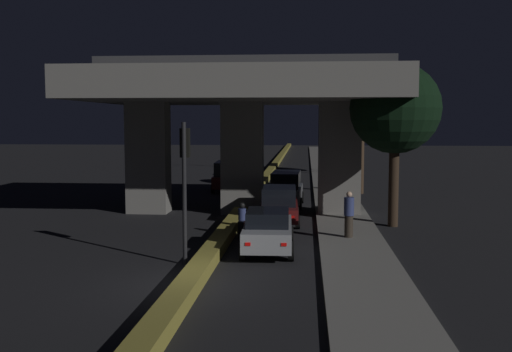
# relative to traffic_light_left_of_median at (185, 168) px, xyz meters

# --- Properties ---
(ground_plane) EXTENTS (200.00, 200.00, 0.00)m
(ground_plane) POSITION_rel_traffic_light_left_of_median_xyz_m (0.73, -2.53, -3.19)
(ground_plane) COLOR black
(median_divider) EXTENTS (0.66, 126.00, 0.43)m
(median_divider) POSITION_rel_traffic_light_left_of_median_xyz_m (0.73, 32.47, -2.97)
(median_divider) COLOR olive
(median_divider) RESTS_ON ground_plane
(sidewalk_right) EXTENTS (2.56, 126.00, 0.13)m
(sidewalk_right) POSITION_rel_traffic_light_left_of_median_xyz_m (5.73, 25.47, -3.13)
(sidewalk_right) COLOR slate
(sidewalk_right) RESTS_ON ground_plane
(elevated_overpass) EXTENTS (15.24, 11.51, 7.97)m
(elevated_overpass) POSITION_rel_traffic_light_left_of_median_xyz_m (0.73, 10.85, 2.64)
(elevated_overpass) COLOR slate
(elevated_overpass) RESTS_ON ground_plane
(traffic_light_left_of_median) EXTENTS (0.30, 0.49, 4.67)m
(traffic_light_left_of_median) POSITION_rel_traffic_light_left_of_median_xyz_m (0.00, 0.00, 0.00)
(traffic_light_left_of_median) COLOR black
(traffic_light_left_of_median) RESTS_ON ground_plane
(street_lamp) EXTENTS (2.60, 0.32, 8.24)m
(street_lamp) POSITION_rel_traffic_light_left_of_median_xyz_m (4.97, 34.63, 1.70)
(street_lamp) COLOR #2D2D30
(street_lamp) RESTS_ON ground_plane
(car_silver_lead) EXTENTS (1.94, 4.33, 1.55)m
(car_silver_lead) POSITION_rel_traffic_light_left_of_median_xyz_m (2.60, 2.00, -2.38)
(car_silver_lead) COLOR gray
(car_silver_lead) RESTS_ON ground_plane
(car_dark_red_second) EXTENTS (1.97, 4.16, 1.70)m
(car_dark_red_second) POSITION_rel_traffic_light_left_of_median_xyz_m (2.72, 8.05, -2.32)
(car_dark_red_second) COLOR #591414
(car_dark_red_second) RESTS_ON ground_plane
(car_grey_third) EXTENTS (1.96, 4.35, 1.91)m
(car_grey_third) POSITION_rel_traffic_light_left_of_median_xyz_m (2.84, 13.70, -2.18)
(car_grey_third) COLOR #515459
(car_grey_third) RESTS_ON ground_plane
(car_dark_red_lead_oncoming) EXTENTS (2.03, 4.74, 1.99)m
(car_dark_red_lead_oncoming) POSITION_rel_traffic_light_left_of_median_xyz_m (-1.35, 20.75, -2.15)
(car_dark_red_lead_oncoming) COLOR #591414
(car_dark_red_lead_oncoming) RESTS_ON ground_plane
(car_grey_second_oncoming) EXTENTS (2.02, 4.37, 1.44)m
(car_grey_second_oncoming) POSITION_rel_traffic_light_left_of_median_xyz_m (-1.15, 31.73, -2.46)
(car_grey_second_oncoming) COLOR #515459
(car_grey_second_oncoming) RESTS_ON ground_plane
(motorcycle_black_filtering_near) EXTENTS (0.32, 1.85, 1.39)m
(motorcycle_black_filtering_near) POSITION_rel_traffic_light_left_of_median_xyz_m (1.35, 4.87, -2.60)
(motorcycle_black_filtering_near) COLOR black
(motorcycle_black_filtering_near) RESTS_ON ground_plane
(motorcycle_red_filtering_mid) EXTENTS (0.33, 1.90, 1.46)m
(motorcycle_red_filtering_mid) POSITION_rel_traffic_light_left_of_median_xyz_m (1.51, 12.47, -2.57)
(motorcycle_red_filtering_mid) COLOR black
(motorcycle_red_filtering_mid) RESTS_ON ground_plane
(pedestrian_on_sidewalk) EXTENTS (0.40, 0.40, 1.82)m
(pedestrian_on_sidewalk) POSITION_rel_traffic_light_left_of_median_xyz_m (5.63, 4.39, -2.16)
(pedestrian_on_sidewalk) COLOR #2D261E
(pedestrian_on_sidewalk) RESTS_ON sidewalk_right
(roadside_tree_kerbside_near) EXTENTS (4.01, 4.01, 7.27)m
(roadside_tree_kerbside_near) POSITION_rel_traffic_light_left_of_median_xyz_m (7.83, 7.75, 2.03)
(roadside_tree_kerbside_near) COLOR #2D2116
(roadside_tree_kerbside_near) RESTS_ON ground_plane
(roadside_tree_kerbside_mid) EXTENTS (3.47, 3.47, 7.00)m
(roadside_tree_kerbside_mid) POSITION_rel_traffic_light_left_of_median_xyz_m (7.46, 19.94, 2.02)
(roadside_tree_kerbside_mid) COLOR #38281C
(roadside_tree_kerbside_mid) RESTS_ON ground_plane
(roadside_tree_kerbside_far) EXTENTS (3.71, 3.71, 6.33)m
(roadside_tree_kerbside_far) POSITION_rel_traffic_light_left_of_median_xyz_m (7.79, 34.73, 1.27)
(roadside_tree_kerbside_far) COLOR #38281C
(roadside_tree_kerbside_far) RESTS_ON ground_plane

